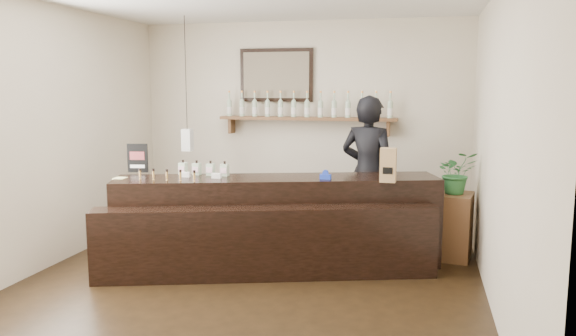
# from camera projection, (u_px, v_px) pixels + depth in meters

# --- Properties ---
(ground) EXTENTS (5.00, 5.00, 0.00)m
(ground) POSITION_uv_depth(u_px,v_px,m) (248.00, 285.00, 5.50)
(ground) COLOR black
(ground) RESTS_ON ground
(room_shell) EXTENTS (5.00, 5.00, 5.00)m
(room_shell) POSITION_uv_depth(u_px,v_px,m) (246.00, 111.00, 5.25)
(room_shell) COLOR beige
(room_shell) RESTS_ON ground
(back_wall_decor) EXTENTS (2.66, 0.96, 1.69)m
(back_wall_decor) POSITION_uv_depth(u_px,v_px,m) (289.00, 99.00, 7.56)
(back_wall_decor) COLOR brown
(back_wall_decor) RESTS_ON ground
(counter) EXTENTS (3.47, 1.93, 1.13)m
(counter) POSITION_uv_depth(u_px,v_px,m) (274.00, 227.00, 5.96)
(counter) COLOR black
(counter) RESTS_ON ground
(promo_sign) EXTENTS (0.23, 0.06, 0.32)m
(promo_sign) POSITION_uv_depth(u_px,v_px,m) (138.00, 158.00, 6.33)
(promo_sign) COLOR black
(promo_sign) RESTS_ON counter
(paper_bag) EXTENTS (0.16, 0.13, 0.35)m
(paper_bag) POSITION_uv_depth(u_px,v_px,m) (388.00, 165.00, 5.68)
(paper_bag) COLOR #A5844F
(paper_bag) RESTS_ON counter
(tape_dispenser) EXTENTS (0.12, 0.05, 0.10)m
(tape_dispenser) POSITION_uv_depth(u_px,v_px,m) (325.00, 176.00, 5.87)
(tape_dispenser) COLOR #1A36BA
(tape_dispenser) RESTS_ON counter
(side_cabinet) EXTENTS (0.45, 0.56, 0.74)m
(side_cabinet) POSITION_uv_depth(u_px,v_px,m) (454.00, 226.00, 6.32)
(side_cabinet) COLOR brown
(side_cabinet) RESTS_ON ground
(potted_plant) EXTENTS (0.52, 0.48, 0.48)m
(potted_plant) POSITION_uv_depth(u_px,v_px,m) (456.00, 173.00, 6.23)
(potted_plant) COLOR #2B6C33
(potted_plant) RESTS_ON side_cabinet
(shopkeeper) EXTENTS (0.86, 0.68, 2.07)m
(shopkeeper) POSITION_uv_depth(u_px,v_px,m) (368.00, 163.00, 6.61)
(shopkeeper) COLOR black
(shopkeeper) RESTS_ON ground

